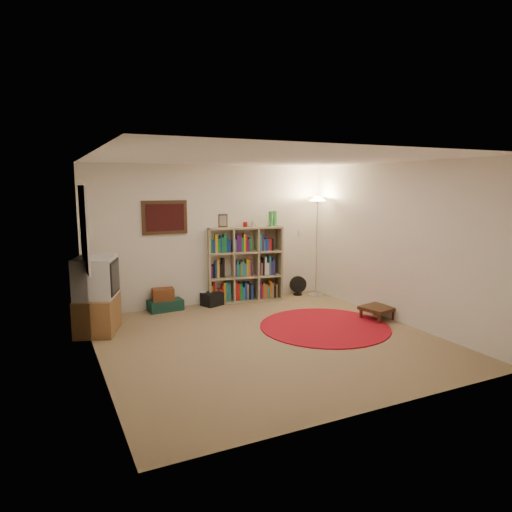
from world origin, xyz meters
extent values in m
cube|color=#846C4D|center=(0.00, 0.00, -0.01)|extent=(4.50, 4.50, 0.02)
cube|color=white|center=(0.00, 0.00, 2.51)|extent=(4.50, 4.50, 0.02)
cube|color=silver|center=(0.00, 2.26, 1.25)|extent=(4.50, 0.02, 2.50)
cube|color=silver|center=(0.00, -2.26, 1.25)|extent=(4.50, 0.02, 2.50)
cube|color=silver|center=(-2.26, 0.00, 1.25)|extent=(0.02, 4.50, 2.50)
cube|color=silver|center=(2.26, 0.00, 1.25)|extent=(0.02, 4.50, 2.50)
cube|color=#342012|center=(-0.85, 2.23, 1.60)|extent=(0.78, 0.04, 0.58)
cube|color=#430D0D|center=(-0.85, 2.21, 1.60)|extent=(0.66, 0.01, 0.46)
cube|color=white|center=(-2.23, 1.30, 1.55)|extent=(0.03, 1.00, 1.20)
cube|color=beige|center=(1.85, 2.24, 1.20)|extent=(0.08, 0.01, 0.12)
cube|color=tan|center=(0.60, 2.15, 0.01)|extent=(1.44, 0.63, 0.03)
cube|color=tan|center=(0.60, 2.15, 1.37)|extent=(1.44, 0.63, 0.03)
cube|color=tan|center=(-0.07, 2.27, 0.69)|extent=(0.10, 0.40, 1.39)
cube|color=tan|center=(1.27, 2.03, 0.69)|extent=(0.10, 0.40, 1.39)
cube|color=tan|center=(0.64, 2.34, 0.69)|extent=(1.37, 0.26, 1.39)
cube|color=tan|center=(0.38, 2.19, 0.69)|extent=(0.09, 0.38, 1.33)
cube|color=tan|center=(0.83, 2.11, 0.69)|extent=(0.09, 0.38, 1.33)
cube|color=tan|center=(0.60, 2.15, 0.46)|extent=(1.37, 0.60, 0.03)
cube|color=tan|center=(0.60, 2.15, 0.93)|extent=(1.37, 0.60, 0.03)
cube|color=gold|center=(-0.04, 2.22, 0.18)|extent=(0.07, 0.16, 0.30)
cube|color=#AE1819|center=(0.01, 2.21, 0.21)|extent=(0.07, 0.16, 0.35)
cube|color=#C76318|center=(0.05, 2.21, 0.16)|extent=(0.07, 0.16, 0.24)
cube|color=#4A1863|center=(0.09, 2.20, 0.15)|extent=(0.06, 0.16, 0.24)
cube|color=#C76318|center=(0.13, 2.19, 0.15)|extent=(0.06, 0.16, 0.22)
cube|color=#AE1819|center=(0.16, 2.19, 0.18)|extent=(0.06, 0.16, 0.30)
cube|color=gold|center=(0.20, 2.18, 0.21)|extent=(0.06, 0.16, 0.35)
cube|color=teal|center=(0.25, 2.17, 0.21)|extent=(0.07, 0.16, 0.35)
cube|color=teal|center=(0.29, 2.17, 0.20)|extent=(0.07, 0.16, 0.32)
cube|color=#4A1863|center=(-0.04, 2.22, 0.59)|extent=(0.07, 0.16, 0.22)
cube|color=black|center=(0.01, 2.21, 0.61)|extent=(0.07, 0.16, 0.25)
cube|color=navy|center=(0.05, 2.21, 0.63)|extent=(0.06, 0.16, 0.29)
cube|color=gold|center=(0.09, 2.20, 0.65)|extent=(0.07, 0.16, 0.33)
cube|color=black|center=(0.13, 2.19, 0.61)|extent=(0.07, 0.16, 0.26)
cube|color=black|center=(0.18, 2.18, 0.65)|extent=(0.07, 0.16, 0.34)
cube|color=#187C31|center=(-0.04, 2.22, 1.07)|extent=(0.07, 0.16, 0.28)
cube|color=navy|center=(0.01, 2.21, 1.04)|extent=(0.08, 0.16, 0.23)
cube|color=gold|center=(0.06, 2.21, 1.10)|extent=(0.07, 0.16, 0.34)
cube|color=#187C31|center=(0.11, 2.20, 1.06)|extent=(0.07, 0.16, 0.26)
cube|color=navy|center=(0.15, 2.19, 1.09)|extent=(0.05, 0.16, 0.32)
cube|color=#187C31|center=(0.18, 2.18, 1.07)|extent=(0.05, 0.16, 0.29)
cube|color=#187C31|center=(0.22, 2.18, 1.10)|extent=(0.07, 0.16, 0.34)
cube|color=navy|center=(0.26, 2.17, 1.07)|extent=(0.05, 0.16, 0.27)
cube|color=navy|center=(0.30, 2.16, 1.05)|extent=(0.07, 0.16, 0.23)
cube|color=#AE1819|center=(0.42, 2.14, 0.20)|extent=(0.07, 0.16, 0.34)
cube|color=#AE1819|center=(0.46, 2.14, 0.19)|extent=(0.07, 0.16, 0.31)
cube|color=#187C31|center=(0.51, 2.13, 0.19)|extent=(0.07, 0.16, 0.32)
cube|color=teal|center=(0.55, 2.12, 0.15)|extent=(0.07, 0.16, 0.24)
cube|color=navy|center=(0.60, 2.11, 0.20)|extent=(0.07, 0.16, 0.32)
cube|color=olive|center=(0.64, 2.10, 0.18)|extent=(0.05, 0.16, 0.28)
cube|color=black|center=(0.67, 2.10, 0.19)|extent=(0.06, 0.16, 0.32)
cube|color=navy|center=(0.71, 2.09, 0.17)|extent=(0.07, 0.16, 0.27)
cube|color=#4A1863|center=(0.41, 2.14, 0.60)|extent=(0.06, 0.16, 0.24)
cube|color=teal|center=(0.45, 2.14, 0.63)|extent=(0.06, 0.16, 0.29)
cube|color=#187C31|center=(0.48, 2.13, 0.59)|extent=(0.06, 0.16, 0.22)
cube|color=olive|center=(0.52, 2.13, 0.61)|extent=(0.06, 0.16, 0.26)
cube|color=teal|center=(0.55, 2.12, 0.63)|extent=(0.05, 0.16, 0.29)
cube|color=teal|center=(0.59, 2.11, 0.60)|extent=(0.08, 0.16, 0.24)
cube|color=gold|center=(0.63, 2.11, 0.64)|extent=(0.05, 0.16, 0.31)
cube|color=#C76318|center=(0.66, 2.10, 0.64)|extent=(0.06, 0.16, 0.31)
cube|color=#4A1863|center=(0.70, 2.09, 0.61)|extent=(0.05, 0.16, 0.25)
cube|color=teal|center=(0.41, 2.14, 1.05)|extent=(0.05, 0.16, 0.24)
cube|color=#4A1863|center=(0.45, 2.14, 1.09)|extent=(0.07, 0.16, 0.33)
cube|color=#4A1863|center=(0.49, 2.13, 1.09)|extent=(0.07, 0.16, 0.31)
cube|color=#187C31|center=(0.54, 2.12, 1.06)|extent=(0.07, 0.16, 0.26)
cube|color=gold|center=(0.58, 2.12, 1.10)|extent=(0.05, 0.16, 0.34)
cube|color=#AE1819|center=(0.61, 2.11, 1.08)|extent=(0.06, 0.16, 0.30)
cube|color=#4A1863|center=(0.64, 2.10, 1.05)|extent=(0.06, 0.16, 0.24)
cube|color=#187C31|center=(0.69, 2.10, 1.06)|extent=(0.07, 0.16, 0.26)
cube|color=#4A1863|center=(0.87, 2.06, 0.20)|extent=(0.06, 0.16, 0.34)
cube|color=#AE1819|center=(0.91, 2.06, 0.17)|extent=(0.06, 0.16, 0.26)
cube|color=olive|center=(0.94, 2.05, 0.18)|extent=(0.05, 0.16, 0.30)
cube|color=#C76318|center=(0.98, 2.04, 0.17)|extent=(0.07, 0.16, 0.27)
cube|color=teal|center=(1.03, 2.04, 0.15)|extent=(0.07, 0.16, 0.23)
cube|color=#C76318|center=(1.07, 2.03, 0.20)|extent=(0.06, 0.16, 0.33)
cube|color=olive|center=(1.11, 2.02, 0.17)|extent=(0.06, 0.16, 0.28)
cube|color=black|center=(1.15, 2.01, 0.14)|extent=(0.06, 0.16, 0.22)
cube|color=olive|center=(1.19, 2.01, 0.16)|extent=(0.06, 0.16, 0.26)
cube|color=#4A1863|center=(0.87, 2.06, 0.60)|extent=(0.06, 0.16, 0.23)
cube|color=olive|center=(0.90, 2.06, 0.60)|extent=(0.05, 0.16, 0.23)
cube|color=black|center=(0.93, 2.05, 0.64)|extent=(0.06, 0.16, 0.32)
cube|color=silver|center=(0.97, 2.05, 0.65)|extent=(0.06, 0.16, 0.34)
cube|color=silver|center=(1.02, 2.04, 0.60)|extent=(0.07, 0.16, 0.23)
cube|color=teal|center=(1.05, 2.03, 0.66)|extent=(0.06, 0.16, 0.36)
cube|color=#4A1863|center=(1.09, 2.03, 0.61)|extent=(0.06, 0.16, 0.26)
cube|color=navy|center=(1.13, 2.02, 0.63)|extent=(0.06, 0.16, 0.29)
cube|color=teal|center=(0.88, 2.06, 1.10)|extent=(0.08, 0.16, 0.34)
cube|color=#4A1863|center=(0.92, 2.06, 1.09)|extent=(0.06, 0.16, 0.32)
cube|color=teal|center=(0.95, 2.05, 1.04)|extent=(0.05, 0.16, 0.22)
cube|color=navy|center=(0.98, 2.04, 1.05)|extent=(0.06, 0.16, 0.24)
cube|color=navy|center=(1.01, 2.04, 1.05)|extent=(0.06, 0.16, 0.23)
cube|color=#AE1819|center=(1.05, 2.03, 1.05)|extent=(0.08, 0.16, 0.23)
cube|color=black|center=(1.10, 2.02, 1.05)|extent=(0.06, 0.16, 0.23)
cube|color=#342012|center=(0.22, 2.24, 1.51)|extent=(0.17, 0.05, 0.24)
cube|color=gray|center=(0.21, 2.22, 1.51)|extent=(0.13, 0.03, 0.19)
cylinder|color=#A2130E|center=(0.62, 2.15, 1.43)|extent=(0.09, 0.09, 0.09)
cylinder|color=white|center=(0.78, 2.12, 1.44)|extent=(0.08, 0.08, 0.11)
cylinder|color=green|center=(1.08, 2.03, 1.53)|extent=(0.09, 0.09, 0.28)
cylinder|color=green|center=(1.19, 2.08, 1.53)|extent=(0.09, 0.09, 0.28)
cylinder|color=white|center=(2.01, 1.88, 0.02)|extent=(0.36, 0.36, 0.03)
cylinder|color=white|center=(2.01, 1.88, 0.92)|extent=(0.03, 0.03, 1.79)
cone|color=white|center=(2.01, 1.88, 1.85)|extent=(0.43, 0.43, 0.14)
cylinder|color=#FFD88C|center=(2.01, 1.88, 1.85)|extent=(0.35, 0.35, 0.02)
cylinder|color=black|center=(1.72, 2.09, 0.01)|extent=(0.21, 0.21, 0.03)
cylinder|color=black|center=(1.72, 2.09, 0.10)|extent=(0.04, 0.04, 0.14)
cylinder|color=black|center=(1.72, 2.07, 0.21)|extent=(0.34, 0.14, 0.33)
cube|color=brown|center=(-2.11, 1.38, 0.27)|extent=(0.76, 0.91, 0.53)
cube|color=silver|center=(-2.11, 1.38, 0.83)|extent=(0.72, 0.78, 0.59)
cube|color=black|center=(-1.85, 1.29, 0.83)|extent=(0.21, 0.53, 0.49)
cube|color=black|center=(-1.85, 1.28, 0.83)|extent=(0.18, 0.47, 0.43)
cube|color=#13362B|center=(-0.92, 2.14, 0.09)|extent=(0.60, 0.41, 0.19)
cube|color=#5D2E17|center=(-0.95, 2.10, 0.29)|extent=(0.39, 0.30, 0.21)
cube|color=black|center=(-0.07, 2.08, 0.12)|extent=(0.42, 0.38, 0.23)
cylinder|color=white|center=(-0.20, 2.18, 0.12)|extent=(0.15, 0.15, 0.24)
cylinder|color=maroon|center=(1.05, 0.15, 0.01)|extent=(1.98, 1.98, 0.02)
cube|color=#342012|center=(2.04, 0.11, 0.18)|extent=(0.54, 0.54, 0.05)
cube|color=#342012|center=(1.90, -0.10, 0.08)|extent=(0.04, 0.04, 0.16)
cube|color=#342012|center=(2.26, -0.03, 0.08)|extent=(0.04, 0.04, 0.16)
cube|color=#342012|center=(1.82, 0.25, 0.08)|extent=(0.04, 0.04, 0.16)
cube|color=#342012|center=(2.18, 0.33, 0.08)|extent=(0.04, 0.04, 0.16)
camera|label=1|loc=(-2.80, -5.47, 2.16)|focal=32.00mm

